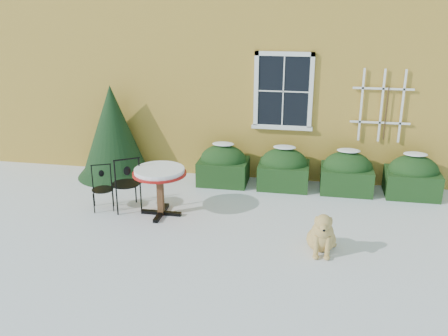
% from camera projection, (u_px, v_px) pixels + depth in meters
% --- Properties ---
extents(ground, '(80.00, 80.00, 0.00)m').
position_uv_depth(ground, '(213.00, 237.00, 8.47)').
color(ground, white).
rests_on(ground, ground).
extents(house, '(12.40, 8.40, 6.40)m').
position_uv_depth(house, '(263.00, 19.00, 13.88)').
color(house, gold).
rests_on(house, ground).
extents(hedge_row, '(4.95, 0.80, 0.91)m').
position_uv_depth(hedge_row, '(315.00, 171.00, 10.42)').
color(hedge_row, black).
rests_on(hedge_row, ground).
extents(evergreen_shrub, '(1.69, 1.69, 2.05)m').
position_uv_depth(evergreen_shrub, '(114.00, 140.00, 11.07)').
color(evergreen_shrub, black).
rests_on(evergreen_shrub, ground).
extents(bistro_table, '(0.98, 0.98, 0.91)m').
position_uv_depth(bistro_table, '(160.00, 176.00, 9.08)').
color(bistro_table, black).
rests_on(bistro_table, ground).
extents(patio_chair_near, '(0.66, 0.66, 1.08)m').
position_uv_depth(patio_chair_near, '(126.00, 183.00, 9.38)').
color(patio_chair_near, black).
rests_on(patio_chair_near, ground).
extents(patio_chair_far, '(0.49, 0.49, 0.84)m').
position_uv_depth(patio_chair_far, '(102.00, 187.00, 9.49)').
color(patio_chair_far, black).
rests_on(patio_chair_far, ground).
extents(dog, '(0.50, 0.84, 0.75)m').
position_uv_depth(dog, '(322.00, 235.00, 7.88)').
color(dog, tan).
rests_on(dog, ground).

